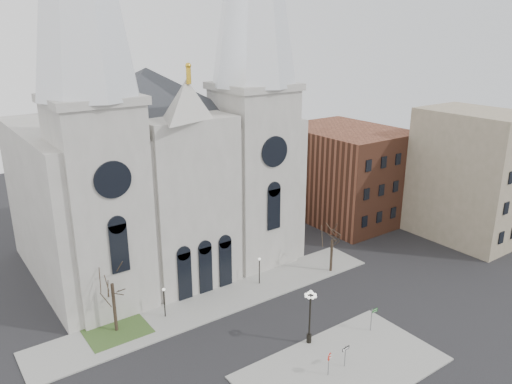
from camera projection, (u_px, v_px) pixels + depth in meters
ground at (280, 352)px, 45.88m from camera, size 160.00×160.00×0.00m
sidewalk_near at (342, 368)px, 43.66m from camera, size 18.00×10.00×0.14m
sidewalk_far at (218, 301)px, 54.34m from camera, size 40.00×6.00×0.14m
grass_patch at (117, 331)px, 49.02m from camera, size 6.00×5.00×0.18m
cathedral at (160, 118)px, 57.73m from camera, size 33.00×26.66×54.00m
bg_building_brick at (345, 173)px, 77.28m from camera, size 14.00×18.00×14.00m
bg_building_tan at (470, 176)px, 68.75m from camera, size 10.00×14.00×18.00m
tree_left at (112, 281)px, 47.30m from camera, size 3.20×3.20×7.50m
tree_right at (332, 238)px, 59.74m from camera, size 3.20×3.20×6.00m
ped_lamp_left at (164, 297)px, 50.70m from camera, size 0.32×0.32×3.26m
ped_lamp_right at (259, 266)px, 57.35m from camera, size 0.32×0.32×3.26m
stop_sign at (329, 359)px, 42.21m from camera, size 0.81×0.09×2.25m
globe_lamp at (310, 310)px, 46.06m from camera, size 1.48×1.48×5.53m
one_way_sign at (345, 352)px, 43.38m from camera, size 0.90×0.12×2.06m
street_name_sign at (372, 318)px, 48.59m from camera, size 0.77×0.10×2.39m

